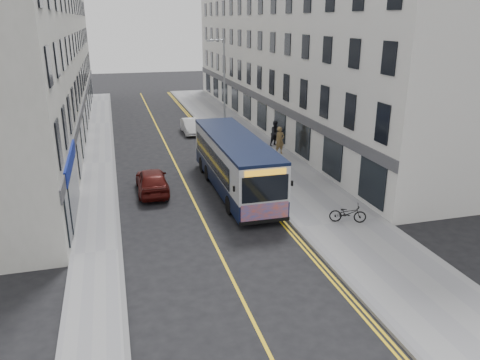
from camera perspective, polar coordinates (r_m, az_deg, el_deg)
ground at (r=22.00m, az=-3.99°, el=-5.95°), size 140.00×140.00×0.00m
pavement_east at (r=34.41m, az=2.19°, el=3.46°), size 4.50×64.00×0.12m
pavement_west at (r=32.92m, az=-16.84°, el=1.93°), size 2.00×64.00×0.12m
kerb_east at (r=33.82m, az=-1.45°, el=3.20°), size 0.18×64.00×0.13m
kerb_west at (r=32.90m, az=-15.10°, el=2.09°), size 0.18×64.00×0.13m
road_centre_line at (r=33.14m, az=-8.18°, el=2.57°), size 0.12×64.00×0.01m
road_dbl_yellow_inner at (r=33.73m, az=-2.19°, el=3.04°), size 0.10×64.00×0.01m
road_dbl_yellow_outer at (r=33.78m, az=-1.86°, el=3.07°), size 0.10×64.00×0.01m
terrace_east at (r=43.47m, az=5.45°, el=15.26°), size 6.00×46.00×13.00m
terrace_west at (r=41.01m, az=-23.32°, el=13.64°), size 6.00×46.00×13.00m
streetlamp at (r=34.87m, az=-2.05°, el=10.93°), size 1.32×0.18×8.00m
city_bus at (r=26.18m, az=-0.64°, el=2.24°), size 2.52×10.80×3.14m
bicycle at (r=22.75m, az=13.01°, el=-3.97°), size 1.83×1.20×0.91m
pedestrian_near at (r=33.53m, az=4.88°, el=4.83°), size 0.80×0.61×1.96m
pedestrian_far at (r=35.73m, az=4.36°, el=5.69°), size 1.14×1.03×1.92m
car_white at (r=40.41m, az=-6.01°, el=6.54°), size 1.33×3.78×1.24m
car_maroon at (r=26.64m, az=-10.67°, el=-0.06°), size 1.72×4.21×1.43m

